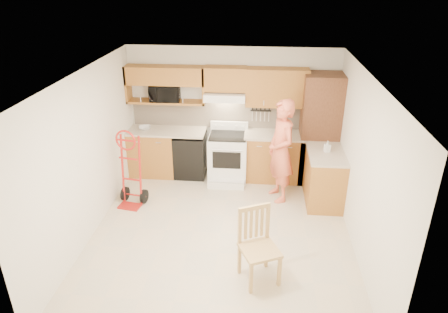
# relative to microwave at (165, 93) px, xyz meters

# --- Properties ---
(floor) EXTENTS (4.00, 4.50, 0.02)m
(floor) POSITION_rel_microwave_xyz_m (1.27, -2.08, -1.66)
(floor) COLOR #C1B498
(floor) RESTS_ON ground
(ceiling) EXTENTS (4.00, 4.50, 0.02)m
(ceiling) POSITION_rel_microwave_xyz_m (1.27, -2.08, 0.86)
(ceiling) COLOR white
(ceiling) RESTS_ON ground
(wall_back) EXTENTS (4.00, 0.02, 2.50)m
(wall_back) POSITION_rel_microwave_xyz_m (1.27, 0.17, -0.40)
(wall_back) COLOR silver
(wall_back) RESTS_ON ground
(wall_front) EXTENTS (4.00, 0.02, 2.50)m
(wall_front) POSITION_rel_microwave_xyz_m (1.27, -4.34, -0.40)
(wall_front) COLOR silver
(wall_front) RESTS_ON ground
(wall_left) EXTENTS (0.02, 4.50, 2.50)m
(wall_left) POSITION_rel_microwave_xyz_m (-0.74, -2.08, -0.40)
(wall_left) COLOR silver
(wall_left) RESTS_ON ground
(wall_right) EXTENTS (0.02, 4.50, 2.50)m
(wall_right) POSITION_rel_microwave_xyz_m (3.28, -2.08, -0.40)
(wall_right) COLOR silver
(wall_right) RESTS_ON ground
(backsplash) EXTENTS (3.92, 0.03, 0.55)m
(backsplash) POSITION_rel_microwave_xyz_m (1.27, 0.15, -0.45)
(backsplash) COLOR beige
(backsplash) RESTS_ON wall_back
(lower_cab_left) EXTENTS (0.90, 0.60, 0.90)m
(lower_cab_left) POSITION_rel_microwave_xyz_m (-0.28, -0.14, -1.20)
(lower_cab_left) COLOR #A2692C
(lower_cab_left) RESTS_ON ground
(dishwasher) EXTENTS (0.60, 0.60, 0.85)m
(dishwasher) POSITION_rel_microwave_xyz_m (0.47, -0.14, -1.22)
(dishwasher) COLOR black
(dishwasher) RESTS_ON ground
(lower_cab_right) EXTENTS (1.14, 0.60, 0.90)m
(lower_cab_right) POSITION_rel_microwave_xyz_m (2.10, -0.14, -1.20)
(lower_cab_right) COLOR #A2692C
(lower_cab_right) RESTS_ON ground
(countertop_left) EXTENTS (1.50, 0.63, 0.04)m
(countertop_left) POSITION_rel_microwave_xyz_m (0.02, -0.13, -0.73)
(countertop_left) COLOR #B8AC96
(countertop_left) RESTS_ON lower_cab_left
(countertop_right) EXTENTS (1.14, 0.63, 0.04)m
(countertop_right) POSITION_rel_microwave_xyz_m (2.10, -0.13, -0.73)
(countertop_right) COLOR #B8AC96
(countertop_right) RESTS_ON lower_cab_right
(cab_return_right) EXTENTS (0.60, 1.00, 0.90)m
(cab_return_right) POSITION_rel_microwave_xyz_m (2.97, -0.94, -1.20)
(cab_return_right) COLOR #A2692C
(cab_return_right) RESTS_ON ground
(countertop_return) EXTENTS (0.63, 1.00, 0.04)m
(countertop_return) POSITION_rel_microwave_xyz_m (2.97, -0.94, -0.73)
(countertop_return) COLOR #B8AC96
(countertop_return) RESTS_ON cab_return_right
(pantry_tall) EXTENTS (0.70, 0.60, 2.10)m
(pantry_tall) POSITION_rel_microwave_xyz_m (2.92, -0.14, -0.60)
(pantry_tall) COLOR brown
(pantry_tall) RESTS_ON ground
(upper_cab_left) EXTENTS (1.50, 0.33, 0.34)m
(upper_cab_left) POSITION_rel_microwave_xyz_m (0.02, 0.00, 0.33)
(upper_cab_left) COLOR #A2692C
(upper_cab_left) RESTS_ON wall_back
(upper_shelf_mw) EXTENTS (1.50, 0.33, 0.04)m
(upper_shelf_mw) POSITION_rel_microwave_xyz_m (0.02, 0.00, -0.18)
(upper_shelf_mw) COLOR #A2692C
(upper_shelf_mw) RESTS_ON wall_back
(upper_cab_center) EXTENTS (0.76, 0.33, 0.44)m
(upper_cab_center) POSITION_rel_microwave_xyz_m (1.15, 0.00, 0.29)
(upper_cab_center) COLOR #A2692C
(upper_cab_center) RESTS_ON wall_back
(upper_cab_right) EXTENTS (1.14, 0.33, 0.70)m
(upper_cab_right) POSITION_rel_microwave_xyz_m (2.10, 0.00, 0.15)
(upper_cab_right) COLOR #A2692C
(upper_cab_right) RESTS_ON wall_back
(range_hood) EXTENTS (0.76, 0.46, 0.14)m
(range_hood) POSITION_rel_microwave_xyz_m (1.15, -0.06, -0.02)
(range_hood) COLOR white
(range_hood) RESTS_ON wall_back
(knife_strip) EXTENTS (0.40, 0.05, 0.29)m
(knife_strip) POSITION_rel_microwave_xyz_m (1.82, 0.12, -0.41)
(knife_strip) COLOR black
(knife_strip) RESTS_ON backsplash
(microwave) EXTENTS (0.60, 0.43, 0.31)m
(microwave) POSITION_rel_microwave_xyz_m (0.00, 0.00, 0.00)
(microwave) COLOR black
(microwave) RESTS_ON upper_shelf_mw
(range) EXTENTS (0.73, 0.96, 1.08)m
(range) POSITION_rel_microwave_xyz_m (1.22, -0.28, -1.11)
(range) COLOR white
(range) RESTS_ON ground
(person) EXTENTS (0.66, 0.79, 1.85)m
(person) POSITION_rel_microwave_xyz_m (2.20, -0.90, -0.72)
(person) COLOR #DD6547
(person) RESTS_ON ground
(hand_truck) EXTENTS (0.57, 0.53, 1.26)m
(hand_truck) POSITION_rel_microwave_xyz_m (-0.37, -1.37, -1.02)
(hand_truck) COLOR red
(hand_truck) RESTS_ON ground
(dining_chair) EXTENTS (0.63, 0.65, 1.03)m
(dining_chair) POSITION_rel_microwave_xyz_m (1.88, -3.07, -1.13)
(dining_chair) COLOR tan
(dining_chair) RESTS_ON ground
(soap_bottle) EXTENTS (0.11, 0.11, 0.20)m
(soap_bottle) POSITION_rel_microwave_xyz_m (2.97, -0.89, -0.61)
(soap_bottle) COLOR white
(soap_bottle) RESTS_ON countertop_return
(bowl) EXTENTS (0.29, 0.29, 0.06)m
(bowl) POSITION_rel_microwave_xyz_m (-0.41, -0.14, -0.68)
(bowl) COLOR white
(bowl) RESTS_ON countertop_left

